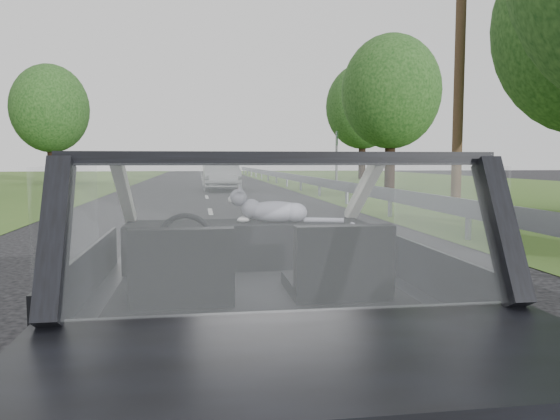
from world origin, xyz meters
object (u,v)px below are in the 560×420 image
object	(u,v)px
cat	(275,210)
other_car	(221,174)
subject_car	(256,283)
highway_sign	(337,161)
utility_pole	(460,56)

from	to	relation	value
cat	other_car	distance (m)	22.33
cat	other_car	bearing A→B (deg)	98.26
subject_car	highway_sign	size ratio (longest dim) A/B	1.44
subject_car	cat	xyz separation A→B (m)	(0.19, 0.58, 0.36)
cat	highway_sign	size ratio (longest dim) A/B	0.20
utility_pole	highway_sign	bearing A→B (deg)	92.21
other_car	utility_pole	distance (m)	13.76
other_car	highway_sign	distance (m)	5.52
highway_sign	utility_pole	size ratio (longest dim) A/B	0.33
highway_sign	subject_car	bearing A→B (deg)	-93.08
subject_car	other_car	size ratio (longest dim) A/B	0.86
cat	highway_sign	world-z (taller)	highway_sign
other_car	highway_sign	world-z (taller)	highway_sign
cat	utility_pole	distance (m)	12.57
utility_pole	other_car	bearing A→B (deg)	116.14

